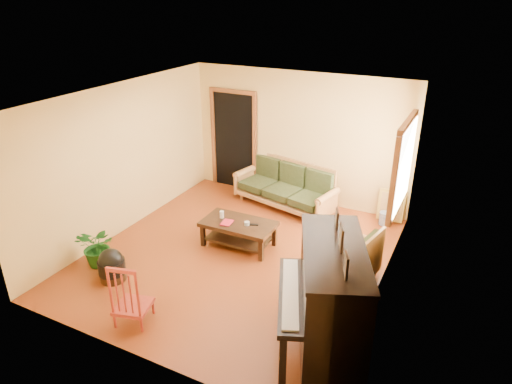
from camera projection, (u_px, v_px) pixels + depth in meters
The scene contains 16 objects.
floor at pixel (238, 255), 7.47m from camera, with size 5.00×5.00×0.00m, color #5E230C.
doorway at pixel (234, 141), 9.67m from camera, with size 1.08×0.16×2.05m, color black.
window at pixel (403, 166), 7.01m from camera, with size 0.12×1.36×1.46m, color white.
sofa at pixel (284, 186), 8.96m from camera, with size 2.06×0.86×0.88m, color #9C6839.
coffee_table at pixel (239, 234), 7.67m from camera, with size 1.22×0.66×0.44m, color black.
armchair at pixel (348, 254), 6.67m from camera, with size 0.84×0.88×0.88m, color #9C6839.
piano at pixel (331, 302), 5.22m from camera, with size 0.95×1.62×1.43m, color black.
footstool at pixel (112, 269), 6.77m from camera, with size 0.40×0.40×0.38m, color black.
red_chair at pixel (131, 292), 5.82m from camera, with size 0.43×0.47×0.91m, color maroon.
leaning_frame at pixel (391, 206), 8.44m from camera, with size 0.48×0.11×0.63m, color gold.
ceramic_crock at pixel (384, 218), 8.40m from camera, with size 0.20×0.20×0.24m, color #325496.
potted_plant at pixel (98, 247), 7.07m from camera, with size 0.60×0.52×0.67m, color #175319.
book at pixel (222, 222), 7.56m from camera, with size 0.17×0.23×0.02m, color maroon.
candle at pixel (222, 214), 7.70m from camera, with size 0.07×0.07×0.12m, color silver.
glass_jar at pixel (247, 223), 7.48m from camera, with size 0.09×0.09×0.06m, color silver.
remote at pixel (253, 225), 7.48m from camera, with size 0.17×0.04×0.02m, color black.
Camera 1 is at (3.15, -5.57, 4.00)m, focal length 32.00 mm.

